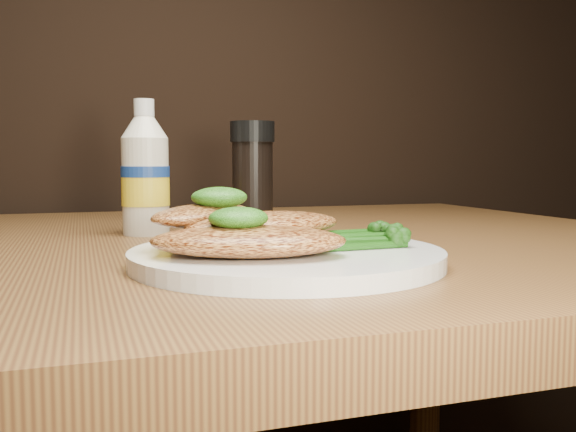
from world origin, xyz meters
name	(u,v)px	position (x,y,z in m)	size (l,w,h in m)	color
plate	(287,257)	(0.09, 0.86, 0.76)	(0.25, 0.25, 0.01)	white
chicken_front	(248,241)	(0.05, 0.83, 0.77)	(0.15, 0.08, 0.02)	#C5803E
chicken_mid	(264,224)	(0.07, 0.87, 0.78)	(0.14, 0.07, 0.02)	#C5803E
chicken_back	(204,215)	(0.03, 0.89, 0.79)	(0.12, 0.06, 0.02)	#C5803E
pesto_front	(238,218)	(0.04, 0.83, 0.79)	(0.04, 0.04, 0.02)	black
pesto_back	(219,197)	(0.04, 0.89, 0.80)	(0.05, 0.04, 0.02)	black
broccolini_bundle	(347,234)	(0.14, 0.86, 0.77)	(0.13, 0.10, 0.02)	#194A10
mayo_bottle	(145,167)	(0.00, 1.11, 0.83)	(0.05, 0.05, 0.15)	beige
pepper_grinder	(253,176)	(0.13, 1.12, 0.82)	(0.05, 0.05, 0.13)	black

